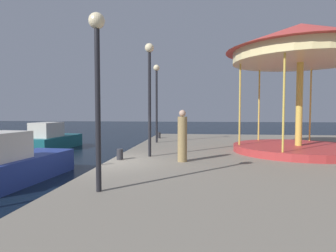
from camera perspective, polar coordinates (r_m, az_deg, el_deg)
The scene contains 11 objects.
ground_plane at distance 10.75m, azimuth -12.10°, elevation -11.15°, with size 120.00×120.00×0.00m, color black.
quay_dock at distance 11.03m, azimuth 30.32°, elevation -9.01°, with size 15.52×25.10×0.80m, color gray.
motorboat_teal at distance 21.10m, azimuth -22.42°, elevation -2.48°, with size 2.22×4.92×1.86m.
motorboat_blue at distance 11.95m, azimuth -28.25°, elevation -6.58°, with size 2.20×4.54×1.90m.
carousel at distance 13.89m, azimuth 25.13°, elevation 12.60°, with size 6.40×6.40×5.61m.
lamp_post_near_edge at distance 6.58m, azimuth -14.05°, elevation 11.08°, with size 0.36×0.36×3.98m.
lamp_post_mid_promenade at distance 11.37m, azimuth -3.75°, elevation 9.24°, with size 0.36×0.36×4.49m.
lamp_post_far_end at distance 16.39m, azimuth -2.32°, elevation 7.30°, with size 0.36×0.36×4.47m.
bollard_center at distance 19.02m, azimuth -1.87°, elevation -1.87°, with size 0.24×0.24×0.40m, color #2D2D33.
bollard_north at distance 10.81m, azimuth -9.67°, elevation -5.64°, with size 0.24×0.24×0.40m, color #2D2D33.
person_by_the_water at distance 10.18m, azimuth 2.91°, elevation -2.31°, with size 0.34×0.34×1.86m.
Camera 1 is at (3.36, -9.87, 2.62)m, focal length 30.26 mm.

